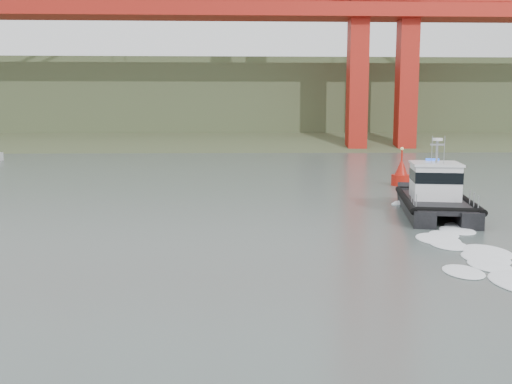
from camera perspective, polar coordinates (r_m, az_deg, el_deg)
ground at (r=18.45m, az=3.30°, el=-11.24°), size 400.00×400.00×0.00m
headlands at (r=142.87m, az=-1.44°, el=8.22°), size 500.00×105.36×27.12m
patrol_boat at (r=36.19m, az=17.47°, el=-0.22°), size 5.36×10.28×4.75m
nav_buoy at (r=49.80m, az=14.32°, el=1.68°), size 1.65×1.65×3.44m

